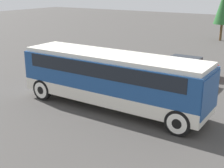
{
  "coord_description": "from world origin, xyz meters",
  "views": [
    {
      "loc": [
        8.64,
        -13.17,
        6.33
      ],
      "look_at": [
        0.0,
        0.0,
        1.33
      ],
      "focal_mm": 50.0,
      "sensor_mm": 36.0,
      "label": 1
    }
  ],
  "objects": [
    {
      "name": "parked_car_mid",
      "position": [
        1.16,
        5.89,
        0.66
      ],
      "size": [
        4.26,
        1.98,
        1.3
      ],
      "color": "silver",
      "rests_on": "ground_plane"
    },
    {
      "name": "parked_car_far",
      "position": [
        -3.11,
        5.34,
        0.71
      ],
      "size": [
        4.58,
        1.94,
        1.4
      ],
      "color": "navy",
      "rests_on": "ground_plane"
    },
    {
      "name": "tour_bus",
      "position": [
        0.1,
        -0.0,
        1.81
      ],
      "size": [
        10.38,
        2.66,
        2.97
      ],
      "color": "silver",
      "rests_on": "ground_plane"
    },
    {
      "name": "ground_plane",
      "position": [
        0.0,
        0.0,
        0.0
      ],
      "size": [
        120.0,
        120.0,
        0.0
      ],
      "primitive_type": "plane",
      "color": "#423F3D"
    },
    {
      "name": "tree_center",
      "position": [
        -0.94,
        25.12,
        4.0
      ],
      "size": [
        2.01,
        2.01,
        6.09
      ],
      "color": "brown",
      "rests_on": "ground_plane"
    },
    {
      "name": "parked_car_near",
      "position": [
        0.95,
        8.51,
        0.65
      ],
      "size": [
        4.21,
        1.93,
        1.29
      ],
      "color": "maroon",
      "rests_on": "ground_plane"
    }
  ]
}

